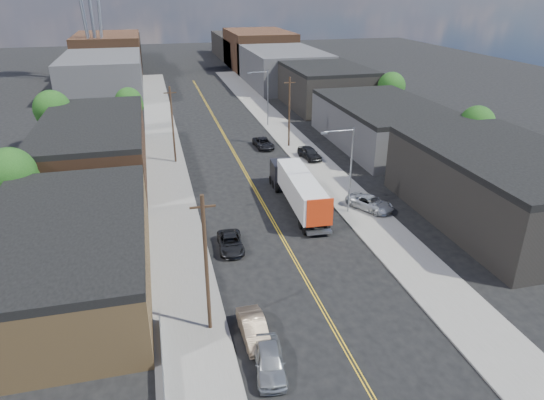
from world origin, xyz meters
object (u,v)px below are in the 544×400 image
semi_truck (297,187)px  car_left_b (254,329)px  car_ahead_truck (263,143)px  car_left_a (270,361)px  car_left_c (231,243)px  car_right_lot_a (370,203)px  car_right_lot_c (310,153)px

semi_truck → car_left_b: (-8.83, -19.58, -1.47)m
car_left_b → car_ahead_truck: size_ratio=0.91×
car_left_a → car_ahead_truck: 44.25m
car_left_c → semi_truck: bearing=45.2°
car_left_a → semi_truck: bearing=76.7°
car_left_c → car_ahead_truck: 29.47m
car_right_lot_a → car_ahead_truck: size_ratio=1.05×
semi_truck → car_left_c: bearing=-135.4°
car_left_a → car_left_c: size_ratio=0.97×
semi_truck → car_left_b: size_ratio=3.33×
car_left_a → car_right_lot_a: bearing=59.0°
car_left_a → car_left_c: car_left_a is taller
car_ahead_truck → car_left_b: bearing=-107.2°
car_left_b → car_right_lot_c: 36.51m
car_left_b → car_ahead_truck: (10.00, 40.00, -0.05)m
car_left_a → car_left_c: bearing=96.5°
car_left_b → car_left_c: 12.12m
semi_truck → car_left_b: 21.53m
car_right_lot_a → car_left_a: bearing=-158.0°
semi_truck → car_left_b: semi_truck is taller
car_left_b → car_right_lot_a: (15.90, 16.61, 0.13)m
semi_truck → car_left_a: semi_truck is taller
semi_truck → car_right_lot_c: semi_truck is taller
car_left_b → car_ahead_truck: bearing=74.6°
car_left_c → car_right_lot_a: 16.05m
semi_truck → car_ahead_truck: bearing=89.4°
car_left_c → car_ahead_truck: bearing=74.5°
semi_truck → car_ahead_truck: 20.51m
car_ahead_truck → car_left_a: bearing=-105.9°
car_left_a → car_left_b: (-0.29, 3.16, -0.03)m
semi_truck → car_left_a: bearing=-107.9°
semi_truck → car_right_lot_c: size_ratio=3.21×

